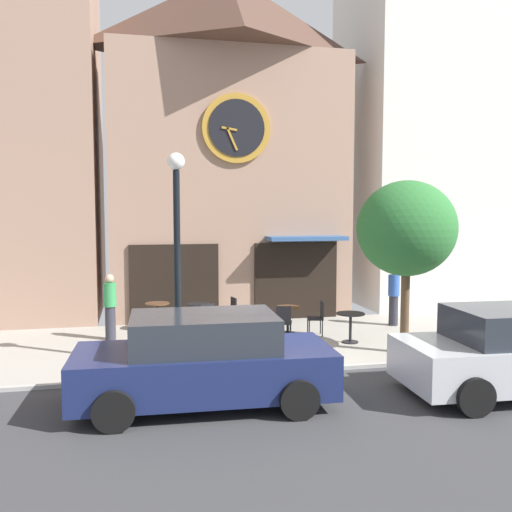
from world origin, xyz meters
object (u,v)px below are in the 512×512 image
Objects in this scene: street_lamp at (177,259)px; cafe_table_near_curb at (199,313)px; cafe_table_center_right at (240,317)px; pedestrian_green at (110,306)px; cafe_chair_right_end at (230,311)px; street_tree at (407,229)px; cafe_chair_mid_row at (284,320)px; cafe_table_center_left at (288,315)px; cafe_chair_outer at (206,318)px; pedestrian_blue at (394,295)px; cafe_table_leftmost at (350,322)px; cafe_chair_left_end at (318,315)px; cafe_chair_curbside at (227,323)px; parked_car_navy at (204,361)px; cafe_table_center at (157,311)px.

street_lamp reaches higher than cafe_table_near_curb.
pedestrian_green is at bearing 172.28° from cafe_table_center_right.
street_lamp is 3.95m from cafe_chair_right_end.
street_tree is 4.40× the size of cafe_chair_mid_row.
cafe_table_center_left is 0.81× the size of cafe_chair_right_end.
cafe_chair_right_end is 1.10m from cafe_chair_outer.
street_tree is 2.37× the size of pedestrian_blue.
cafe_chair_outer is at bearing 160.38° from cafe_table_leftmost.
street_tree is at bearing -0.38° from street_lamp.
cafe_chair_right_end is 0.54× the size of pedestrian_blue.
cafe_table_center_left is 0.81× the size of cafe_chair_left_end.
street_tree is 4.75m from cafe_table_center_right.
street_tree is 2.37× the size of pedestrian_green.
cafe_table_center_right is (-3.42, 2.32, -2.33)m from street_tree.
parked_car_navy reaches higher than cafe_chair_curbside.
cafe_chair_outer reaches higher than cafe_table_near_curb.
parked_car_navy is at bearing -84.85° from cafe_table_center.
cafe_chair_left_end is at bearing 51.91° from parked_car_navy.
street_lamp is 4.96× the size of cafe_chair_mid_row.
street_tree is 4.40× the size of cafe_chair_left_end.
cafe_table_center_right is 0.44× the size of pedestrian_blue.
cafe_chair_curbside is 3.05m from pedestrian_green.
cafe_chair_left_end reaches higher than cafe_table_center_right.
cafe_table_center_right is (0.98, -0.84, 0.02)m from cafe_table_near_curb.
street_tree is 5.41× the size of cafe_table_center_left.
parked_car_navy is at bearing -138.86° from pedestrian_blue.
cafe_table_near_curb is (0.78, 3.13, -1.76)m from street_lamp.
cafe_chair_curbside is 5.15m from pedestrian_blue.
cafe_chair_mid_row is (-1.58, 0.52, 0.00)m from cafe_table_leftmost.
cafe_chair_curbside reaches higher than cafe_table_center.
cafe_chair_left_end is (-1.39, 2.07, -2.33)m from street_tree.
cafe_chair_right_end is at bearing 151.79° from cafe_table_center_left.
pedestrian_green is at bearing 175.63° from cafe_table_center_left.
cafe_table_center is 0.84× the size of cafe_chair_left_end.
cafe_table_near_curb is 1.05× the size of cafe_table_center_right.
street_lamp reaches higher than cafe_chair_mid_row.
cafe_table_center_right is 1.00× the size of cafe_table_center_left.
pedestrian_blue reaches higher than cafe_chair_outer.
cafe_table_center_right is at bearing 52.37° from street_lamp.
street_tree is at bearing -48.69° from cafe_table_center_left.
street_lamp is 6.01× the size of cafe_table_leftmost.
cafe_chair_outer is at bearing 175.69° from cafe_table_center_right.
street_tree reaches higher than cafe_table_center_right.
cafe_table_center_left is at bearing 135.13° from cafe_table_leftmost.
cafe_table_near_curb is 0.85× the size of cafe_chair_outer.
cafe_table_center_right is at bearing 72.41° from parked_car_navy.
street_lamp is 3.05m from cafe_chair_outer.
street_tree reaches higher than cafe_chair_left_end.
parked_car_navy is at bearing -138.49° from cafe_table_leftmost.
parked_car_navy is (-0.53, -5.61, 0.25)m from cafe_table_near_curb.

